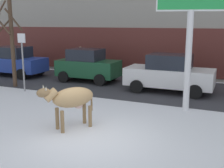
% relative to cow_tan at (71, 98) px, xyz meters
% --- Properties ---
extents(ground_plane, '(120.00, 120.00, 0.00)m').
position_rel_cow_tan_xyz_m(ground_plane, '(0.94, -0.48, -0.99)').
color(ground_plane, white).
extents(road_strip, '(60.00, 5.60, 0.01)m').
position_rel_cow_tan_xyz_m(road_strip, '(0.94, 6.59, -0.99)').
color(road_strip, '#333338').
rests_on(road_strip, ground).
extents(cow_tan, '(1.36, 1.83, 1.54)m').
position_rel_cow_tan_xyz_m(cow_tan, '(0.00, 0.00, 0.00)').
color(cow_tan, tan).
rests_on(cow_tan, ground).
extents(car_blue_sedan, '(4.22, 2.02, 1.84)m').
position_rel_cow_tan_xyz_m(car_blue_sedan, '(-8.42, 6.58, -0.09)').
color(car_blue_sedan, '#233D9E').
rests_on(car_blue_sedan, ground).
extents(car_darkgreen_hatchback, '(3.52, 1.95, 1.86)m').
position_rel_cow_tan_xyz_m(car_darkgreen_hatchback, '(-3.20, 6.90, -0.07)').
color(car_darkgreen_hatchback, '#194C2D').
rests_on(car_darkgreen_hatchback, ground).
extents(car_white_sedan, '(4.22, 2.02, 1.84)m').
position_rel_cow_tan_xyz_m(car_white_sedan, '(1.66, 6.25, -0.09)').
color(car_white_sedan, white).
rests_on(car_white_sedan, ground).
extents(pedestrian_by_cars, '(0.36, 0.24, 1.73)m').
position_rel_cow_tan_xyz_m(pedestrian_by_cars, '(-5.26, 9.61, -0.11)').
color(pedestrian_by_cars, '#282833').
rests_on(pedestrian_by_cars, ground).
extents(bare_tree_far_back, '(1.26, 1.15, 4.69)m').
position_rel_cow_tan_xyz_m(bare_tree_far_back, '(-6.10, 4.07, 1.53)').
color(bare_tree_far_back, '#4C3828').
rests_on(bare_tree_far_back, ground).
extents(street_sign, '(0.44, 0.08, 2.82)m').
position_rel_cow_tan_xyz_m(street_sign, '(-4.88, 3.45, 0.68)').
color(street_sign, gray).
rests_on(street_sign, ground).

